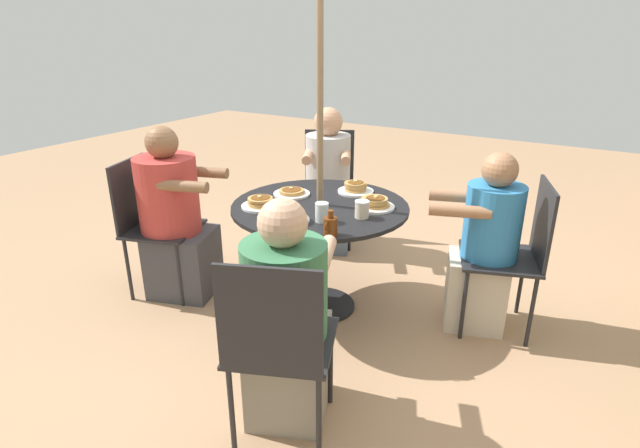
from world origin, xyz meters
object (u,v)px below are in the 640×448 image
object	(u,v)px
coffee_cup	(362,209)
diner_north	(287,324)
syrup_bottle	(330,226)
pancake_plate_d	(292,193)
patio_chair_west	(150,218)
patio_chair_south	(329,179)
pancake_plate_b	(356,188)
patio_chair_north	(278,340)
pancake_plate_c	(289,217)
diner_south	(328,186)
patio_table	(320,224)
pancake_plate_a	(375,204)
pancake_plate_e	(261,203)
diner_west	(175,222)
drinking_glass_a	(322,212)
patio_chair_east	(517,248)
diner_east	(484,250)

from	to	relation	value
coffee_cup	diner_north	bearing A→B (deg)	4.00
syrup_bottle	pancake_plate_d	bearing A→B (deg)	-129.38
patio_chair_west	coffee_cup	bearing A→B (deg)	83.43
patio_chair_south	pancake_plate_b	world-z (taller)	patio_chair_south
diner_north	pancake_plate_d	bearing A→B (deg)	100.34
patio_chair_north	pancake_plate_c	xyz separation A→B (m)	(-0.74, -0.45, 0.21)
diner_south	coffee_cup	size ratio (longest dim) A/B	11.51
patio_table	diner_south	size ratio (longest dim) A/B	0.94
patio_chair_north	syrup_bottle	world-z (taller)	patio_chair_north
pancake_plate_c	patio_chair_north	bearing A→B (deg)	31.09
patio_chair_west	pancake_plate_b	bearing A→B (deg)	101.99
diner_south	pancake_plate_b	size ratio (longest dim) A/B	4.89
patio_chair_north	patio_chair_west	xyz separation A→B (m)	(-0.70, -1.54, 0.00)
pancake_plate_a	pancake_plate_d	size ratio (longest dim) A/B	1.00
pancake_plate_c	syrup_bottle	xyz separation A→B (m)	(0.05, 0.30, 0.03)
diner_north	patio_chair_south	world-z (taller)	diner_north
pancake_plate_e	diner_west	bearing A→B (deg)	-81.56
pancake_plate_a	syrup_bottle	size ratio (longest dim) A/B	1.72
diner_west	coffee_cup	xyz separation A→B (m)	(-0.25, 1.24, 0.24)
coffee_cup	drinking_glass_a	xyz separation A→B (m)	(0.17, -0.16, 0.00)
patio_chair_south	pancake_plate_c	distance (m)	1.47
pancake_plate_d	pancake_plate_c	bearing A→B (deg)	32.06
diner_south	patio_chair_west	bearing A→B (deg)	35.25
patio_table	patio_chair_west	distance (m)	1.16
patio_chair_west	diner_west	size ratio (longest dim) A/B	0.80
diner_south	pancake_plate_e	distance (m)	1.13
drinking_glass_a	patio_chair_east	bearing A→B (deg)	122.99
diner_east	diner_south	bearing A→B (deg)	49.16
diner_east	syrup_bottle	bearing A→B (deg)	118.67
diner_east	patio_chair_west	size ratio (longest dim) A/B	1.18
patio_chair_north	coffee_cup	size ratio (longest dim) A/B	9.25
drinking_glass_a	patio_chair_west	bearing A→B (deg)	-83.57
diner_north	pancake_plate_c	bearing A→B (deg)	100.85
diner_north	patio_chair_south	size ratio (longest dim) A/B	1.18
patio_chair_north	diner_south	distance (m)	2.14
patio_table	pancake_plate_c	size ratio (longest dim) A/B	4.61
diner_north	diner_east	distance (m)	1.34
diner_east	syrup_bottle	distance (m)	0.98
patio_chair_north	patio_chair_south	distance (m)	2.31
diner_east	pancake_plate_c	distance (m)	1.16
coffee_cup	syrup_bottle	bearing A→B (deg)	-4.54
patio_chair_north	pancake_plate_d	distance (m)	1.35
patio_chair_east	diner_north	bearing A→B (deg)	131.64
diner_east	pancake_plate_e	xyz separation A→B (m)	(0.54, -1.21, 0.24)
patio_chair_west	syrup_bottle	size ratio (longest dim) A/B	6.74
patio_chair_west	diner_north	bearing A→B (deg)	51.29
diner_west	patio_table	bearing A→B (deg)	90.00
patio_chair_south	diner_south	world-z (taller)	diner_south
patio_chair_east	diner_east	size ratio (longest dim) A/B	0.85
diner_north	pancake_plate_a	size ratio (longest dim) A/B	4.65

